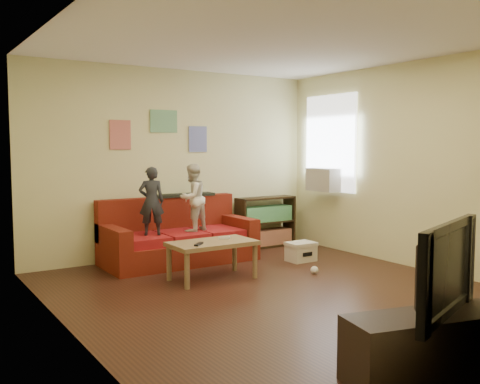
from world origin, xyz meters
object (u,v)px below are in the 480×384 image
child_a (151,201)px  file_box (301,251)px  coffee_table (212,247)px  television (432,268)px  sofa (177,240)px  tv_stand (429,346)px  child_b (192,198)px  bookshelf (265,225)px

child_a → file_box: child_a is taller
coffee_table → file_box: (1.54, 0.21, -0.26)m
coffee_table → television: size_ratio=0.92×
sofa → television: size_ratio=1.85×
file_box → tv_stand: (-1.67, -3.40, 0.09)m
child_b → sofa: bearing=-71.1°
sofa → file_box: sofa is taller
bookshelf → television: (-1.89, -4.55, 0.42)m
tv_stand → file_box: bearing=77.6°
coffee_table → bookshelf: bookshelf is taller
television → tv_stand: bearing=-19.9°
tv_stand → child_b: bearing=98.7°
bookshelf → television: television is taller
file_box → bookshelf: bearing=79.1°
coffee_table → television: bearing=-92.3°
child_b → file_box: child_b is taller
sofa → file_box: (1.45, -0.92, -0.17)m
bookshelf → sofa: bearing=-172.2°
file_box → tv_stand: tv_stand is taller
sofa → child_b: bearing=-49.1°
child_b → television: size_ratio=0.83×
coffee_table → bookshelf: bearing=37.6°
coffee_table → sofa: bearing=85.2°
file_box → tv_stand: size_ratio=0.32×
bookshelf → tv_stand: (-1.89, -4.55, -0.13)m
bookshelf → tv_stand: 4.93m
child_a → television: (0.23, -4.15, -0.11)m
child_a → television: size_ratio=0.81×
bookshelf → file_box: bookshelf is taller
child_a → file_box: size_ratio=2.33×
sofa → child_b: 0.63m
child_b → tv_stand: (-0.37, -4.15, -0.67)m
child_a → coffee_table: 1.13m
tv_stand → television: television is taller
child_a → coffee_table: bearing=132.1°
child_b → coffee_table: child_b is taller
tv_stand → coffee_table: bearing=101.5°
child_b → bookshelf: size_ratio=0.93×
child_a → bookshelf: bearing=-147.7°
tv_stand → television: 0.55m
child_a → bookshelf: size_ratio=0.91×
sofa → child_b: child_b is taller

